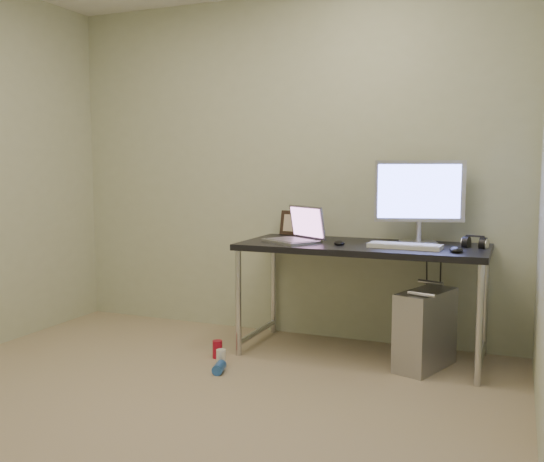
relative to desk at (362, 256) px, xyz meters
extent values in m
plane|color=tan|center=(-0.69, -1.40, -0.67)|extent=(3.50, 3.50, 0.00)
cube|color=beige|center=(-0.69, 0.35, 0.58)|extent=(3.50, 0.02, 2.50)
cube|color=black|center=(0.00, 0.00, 0.06)|extent=(1.60, 0.70, 0.04)
cylinder|color=silver|center=(-0.76, -0.31, -0.32)|extent=(0.04, 0.04, 0.71)
cylinder|color=silver|center=(-0.76, 0.31, -0.32)|extent=(0.04, 0.04, 0.71)
cylinder|color=silver|center=(0.76, -0.31, -0.32)|extent=(0.04, 0.04, 0.71)
cylinder|color=silver|center=(0.76, 0.31, -0.32)|extent=(0.04, 0.04, 0.71)
cylinder|color=silver|center=(-0.76, 0.00, -0.59)|extent=(0.04, 0.62, 0.04)
cylinder|color=silver|center=(0.76, 0.00, -0.59)|extent=(0.04, 0.62, 0.04)
cube|color=#B1B0B6|center=(0.43, -0.10, -0.43)|extent=(0.35, 0.51, 0.49)
cylinder|color=silver|center=(0.43, -0.29, -0.16)|extent=(0.17, 0.08, 0.02)
cylinder|color=silver|center=(0.43, 0.10, -0.16)|extent=(0.17, 0.08, 0.02)
cylinder|color=black|center=(0.38, 0.30, -0.27)|extent=(0.01, 0.16, 0.69)
cylinder|color=black|center=(0.47, 0.28, -0.29)|extent=(0.02, 0.11, 0.71)
cylinder|color=#B31029|center=(-0.86, -0.42, -0.61)|extent=(0.08, 0.08, 0.12)
cylinder|color=white|center=(-0.76, -0.57, -0.62)|extent=(0.08, 0.08, 0.11)
cylinder|color=blue|center=(-0.72, -0.67, -0.64)|extent=(0.09, 0.13, 0.07)
cube|color=silver|center=(-0.47, -0.10, 0.09)|extent=(0.43, 0.40, 0.02)
cube|color=slate|center=(-0.47, -0.10, 0.10)|extent=(0.37, 0.34, 0.00)
cube|color=gray|center=(-0.39, 0.01, 0.21)|extent=(0.32, 0.23, 0.22)
cube|color=#76476F|center=(-0.39, 0.00, 0.21)|extent=(0.28, 0.20, 0.19)
cube|color=silver|center=(0.33, 0.16, 0.09)|extent=(0.27, 0.23, 0.02)
cylinder|color=silver|center=(0.33, 0.18, 0.16)|extent=(0.04, 0.04, 0.13)
cube|color=silver|center=(0.33, 0.17, 0.42)|extent=(0.57, 0.20, 0.40)
cube|color=#6170F2|center=(0.33, 0.14, 0.42)|extent=(0.51, 0.16, 0.35)
cube|color=white|center=(0.29, -0.10, 0.09)|extent=(0.46, 0.17, 0.03)
ellipsoid|color=black|center=(0.61, -0.17, 0.10)|extent=(0.09, 0.13, 0.04)
ellipsoid|color=black|center=(-0.13, -0.09, 0.10)|extent=(0.10, 0.13, 0.04)
cylinder|color=black|center=(0.64, 0.09, 0.10)|extent=(0.06, 0.09, 0.09)
cylinder|color=black|center=(0.75, 0.09, 0.10)|extent=(0.06, 0.09, 0.09)
cube|color=black|center=(0.69, 0.09, 0.15)|extent=(0.12, 0.04, 0.01)
cube|color=black|center=(-0.59, 0.32, 0.17)|extent=(0.23, 0.08, 0.18)
cylinder|color=silver|center=(-0.41, 0.29, 0.12)|extent=(0.01, 0.01, 0.08)
cylinder|color=white|center=(-0.41, 0.29, 0.17)|extent=(0.04, 0.03, 0.04)
camera|label=1|loc=(0.94, -3.87, 0.58)|focal=40.00mm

